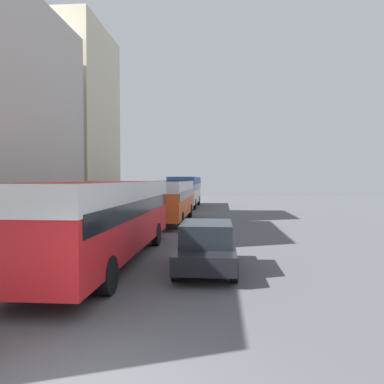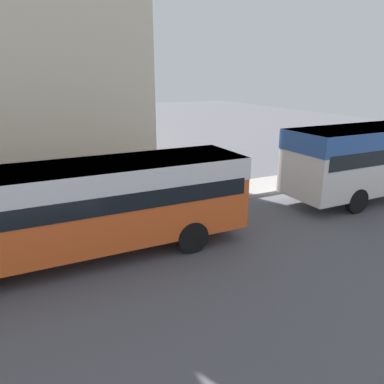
% 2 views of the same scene
% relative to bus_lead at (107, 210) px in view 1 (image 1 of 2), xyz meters
% --- Properties ---
extents(building_far_terrace, '(6.98, 7.43, 13.51)m').
position_rel_bus_lead_xyz_m(building_far_terrace, '(-7.64, 13.23, 4.89)').
color(building_far_terrace, beige).
rests_on(building_far_terrace, ground_plane).
extents(bus_lead, '(2.54, 11.50, 2.85)m').
position_rel_bus_lead_xyz_m(bus_lead, '(0.00, 0.00, 0.00)').
color(bus_lead, red).
rests_on(bus_lead, ground_plane).
extents(bus_following, '(2.54, 10.41, 2.82)m').
position_rel_bus_lead_xyz_m(bus_following, '(0.47, 12.61, -0.02)').
color(bus_following, '#EA5B23').
rests_on(bus_following, ground_plane).
extents(bus_third_in_line, '(2.62, 10.72, 3.16)m').
position_rel_bus_lead_xyz_m(bus_third_in_line, '(0.24, 26.48, 0.18)').
color(bus_third_in_line, silver).
rests_on(bus_third_in_line, ground_plane).
extents(car_crossing, '(1.88, 4.20, 1.56)m').
position_rel_bus_lead_xyz_m(car_crossing, '(3.53, -0.84, -1.06)').
color(car_crossing, black).
rests_on(car_crossing, ground_plane).
extents(pedestrian_near_curb, '(0.43, 0.43, 1.85)m').
position_rel_bus_lead_xyz_m(pedestrian_near_curb, '(-2.43, 31.21, -0.78)').
color(pedestrian_near_curb, '#232838').
rests_on(pedestrian_near_curb, sidewalk).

